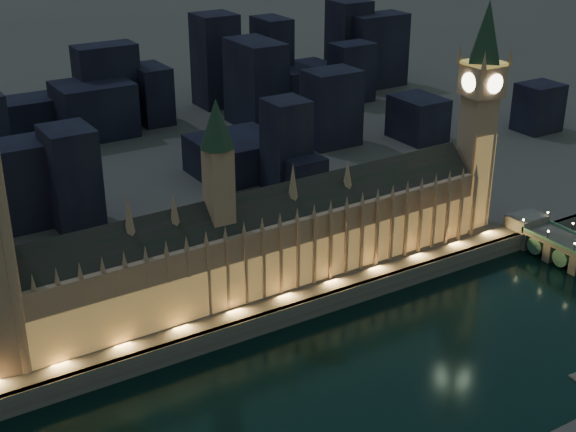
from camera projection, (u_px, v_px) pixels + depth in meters
ground_plane at (360, 375)px, 275.22m from camera, size 2000.00×2000.00×0.00m
embankment_wall at (296, 313)px, 305.47m from camera, size 2000.00×2.50×8.00m
palace_of_westminster at (265, 241)px, 311.92m from camera, size 202.00×24.04×78.00m
elizabeth_tower at (481, 96)px, 347.91m from camera, size 18.00×18.00×108.05m
city_backdrop at (161, 106)px, 472.11m from camera, size 455.35×215.63×74.12m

